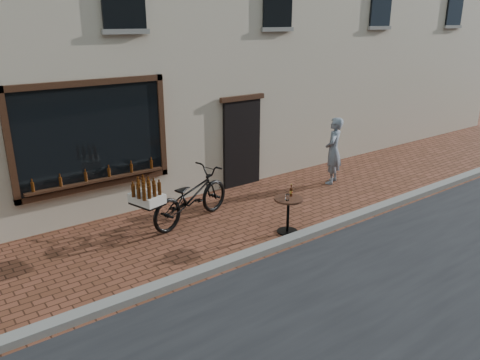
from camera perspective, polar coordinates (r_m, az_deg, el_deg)
ground at (r=8.64m, az=3.99°, el=-9.21°), size 90.00×90.00×0.00m
kerb at (r=8.75m, az=3.14°, el=-8.38°), size 90.00×0.25×0.12m
cargo_bicycle at (r=9.84m, az=-6.19°, el=-1.99°), size 2.57×1.31×1.20m
bistro_table at (r=9.36m, az=5.91°, el=-3.41°), size 0.57×0.57×0.98m
pedestrian at (r=12.33m, az=11.31°, el=3.51°), size 0.75×0.67×1.74m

